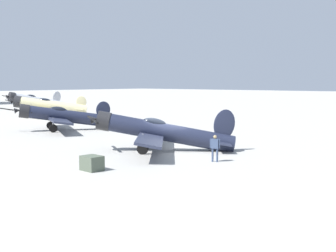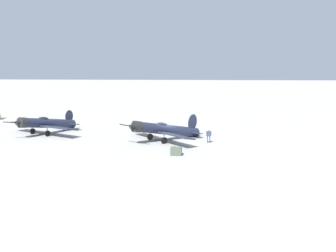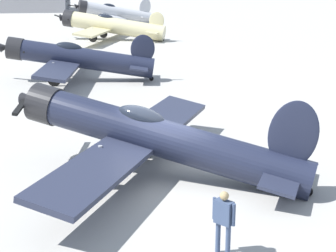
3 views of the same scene
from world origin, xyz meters
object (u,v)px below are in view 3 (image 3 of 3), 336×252
(airplane_outer_stand, at_px, (113,13))
(ground_crew_mechanic, at_px, (224,217))
(airplane_mid_apron, at_px, (76,58))
(airplane_foreground, at_px, (154,137))
(airplane_far_line, at_px, (110,25))
(fuel_drum, at_px, (291,153))

(airplane_outer_stand, bearing_deg, ground_crew_mechanic, 80.24)
(airplane_mid_apron, height_order, ground_crew_mechanic, airplane_mid_apron)
(airplane_foreground, height_order, airplane_far_line, airplane_foreground)
(airplane_outer_stand, xyz_separation_m, ground_crew_mechanic, (21.30, 54.21, -0.50))
(airplane_outer_stand, height_order, ground_crew_mechanic, airplane_outer_stand)
(airplane_outer_stand, relative_size, ground_crew_mechanic, 7.59)
(airplane_mid_apron, xyz_separation_m, airplane_outer_stand, (-16.88, -32.20, 0.05))
(airplane_mid_apron, distance_m, airplane_outer_stand, 36.36)
(airplane_foreground, relative_size, ground_crew_mechanic, 6.00)
(fuel_drum, bearing_deg, airplane_far_line, -103.85)
(airplane_mid_apron, relative_size, fuel_drum, 11.87)
(airplane_outer_stand, bearing_deg, airplane_foreground, 79.12)
(airplane_foreground, height_order, ground_crew_mechanic, airplane_foreground)
(airplane_mid_apron, bearing_deg, ground_crew_mechanic, 107.64)
(airplane_foreground, xyz_separation_m, airplane_outer_stand, (-20.27, -48.78, 0.13))
(airplane_mid_apron, bearing_deg, airplane_far_line, -90.85)
(ground_crew_mechanic, bearing_deg, airplane_far_line, -129.65)
(airplane_far_line, distance_m, ground_crew_mechanic, 42.28)
(airplane_foreground, bearing_deg, fuel_drum, -148.86)
(airplane_foreground, height_order, fuel_drum, airplane_foreground)
(airplane_foreground, xyz_separation_m, airplane_mid_apron, (-3.39, -16.57, 0.08))
(airplane_foreground, height_order, airplane_outer_stand, airplane_outer_stand)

